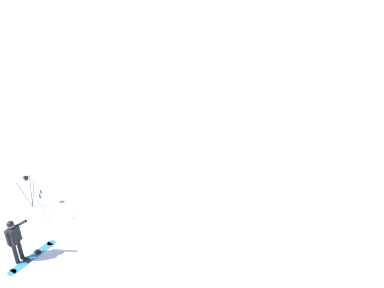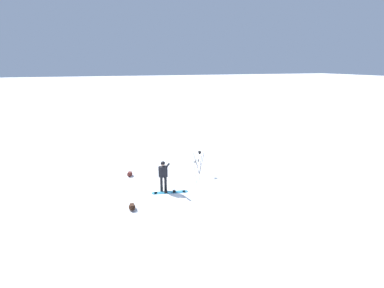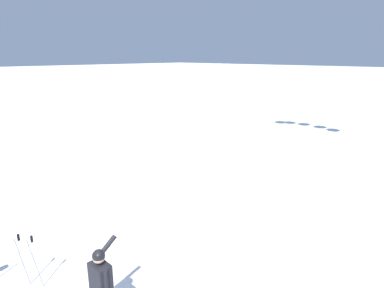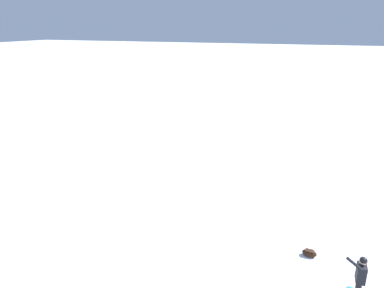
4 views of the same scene
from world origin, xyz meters
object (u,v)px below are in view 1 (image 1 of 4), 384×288
(snowboarder, at_px, (14,237))
(snowboard, at_px, (32,257))
(camera_tripod, at_px, (28,185))
(ski_poles, at_px, (42,203))

(snowboarder, relative_size, snowboard, 0.91)
(snowboarder, relative_size, camera_tripod, 1.16)
(snowboarder, bearing_deg, camera_tripod, -147.88)
(snowboarder, distance_m, snowboard, 1.05)
(snowboard, xyz_separation_m, ski_poles, (-1.77, -0.80, 0.84))
(camera_tripod, distance_m, ski_poles, 1.30)
(snowboard, height_order, camera_tripod, camera_tripod)
(snowboarder, xyz_separation_m, ski_poles, (-2.03, -0.53, -0.14))
(snowboarder, height_order, camera_tripod, snowboarder)
(snowboard, bearing_deg, ski_poles, -155.75)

